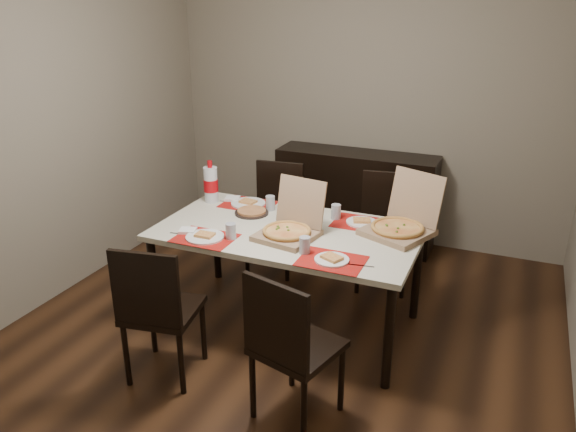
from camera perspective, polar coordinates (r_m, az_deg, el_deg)
The scene contains 18 objects.
ground at distance 4.11m, azimuth -0.69°, elevation -12.04°, with size 3.80×4.00×0.02m, color #3C2312.
room_walls at distance 3.87m, azimuth 1.83°, elevation 13.62°, with size 3.84×4.02×2.62m.
sideboard at distance 5.42m, azimuth 6.83°, elevation 1.80°, with size 1.50×0.40×0.90m, color black.
dining_table at distance 3.92m, azimuth 0.00°, elevation -2.27°, with size 1.80×1.00×0.75m.
chair_near_left at distance 3.51m, azimuth -13.16°, elevation -9.05°, with size 0.49×0.49×0.93m.
chair_near_right at distance 3.10m, azimuth 0.15°, elevation -12.85°, with size 0.52×0.52×0.93m.
chair_far_left at distance 4.87m, azimuth -1.24°, elevation 0.40°, with size 0.46×0.46×0.93m.
chair_far_right at distance 4.66m, azimuth 9.82°, elevation -0.92°, with size 0.48×0.48×0.93m.
setting_near_left at distance 3.79m, azimuth -8.00°, elevation -1.92°, with size 0.47×0.30×0.11m.
setting_near_right at distance 3.47m, azimuth 3.63°, elevation -4.00°, with size 0.49×0.30×0.11m.
setting_far_left at distance 4.34m, azimuth -3.72°, elevation 1.35°, with size 0.48×0.30×0.11m.
setting_far_right at distance 4.04m, azimuth 6.73°, elevation -0.32°, with size 0.53×0.30×0.11m.
napkin_loose at distance 3.81m, azimuth 0.35°, elevation -1.73°, with size 0.12×0.11×0.02m, color white.
pizza_box_center at distance 3.76m, azimuth 0.14°, elevation -1.28°, with size 0.42×0.46×0.36m.
pizza_box_right at distance 3.88m, azimuth 11.34°, elevation -0.93°, with size 0.54×0.56×0.40m.
faina_plate at distance 4.18m, azimuth -3.71°, elevation 0.41°, with size 0.25×0.25×0.03m.
dip_bowl at distance 4.06m, azimuth 1.53°, elevation -0.14°, with size 0.12×0.12×0.03m, color white.
soda_bottle at distance 4.42m, azimuth -7.85°, elevation 3.19°, with size 0.11×0.11×0.33m.
Camera 1 is at (1.38, -3.14, 2.26)m, focal length 35.00 mm.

